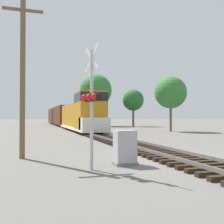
{
  "coord_description": "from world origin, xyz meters",
  "views": [
    {
      "loc": [
        -6.26,
        -10.39,
        1.9
      ],
      "look_at": [
        -0.4,
        8.57,
        2.27
      ],
      "focal_mm": 42.0,
      "sensor_mm": 36.0,
      "label": 1
    }
  ],
  "objects_px": {
    "relay_cabinet": "(125,148)",
    "utility_pole": "(23,74)",
    "tree_far_right": "(171,93)",
    "tree_mid_background": "(133,100)",
    "freight_train": "(64,116)",
    "crossing_signal_near": "(91,100)",
    "tree_deep_background": "(96,90)"
  },
  "relations": [
    {
      "from": "freight_train",
      "to": "tree_mid_background",
      "type": "relative_size",
      "value": 7.38
    },
    {
      "from": "relay_cabinet",
      "to": "utility_pole",
      "type": "distance_m",
      "value": 5.84
    },
    {
      "from": "tree_far_right",
      "to": "tree_deep_background",
      "type": "height_order",
      "value": "tree_deep_background"
    },
    {
      "from": "crossing_signal_near",
      "to": "tree_far_right",
      "type": "distance_m",
      "value": 26.2
    },
    {
      "from": "freight_train",
      "to": "crossing_signal_near",
      "type": "height_order",
      "value": "freight_train"
    },
    {
      "from": "crossing_signal_near",
      "to": "tree_far_right",
      "type": "relative_size",
      "value": 0.63
    },
    {
      "from": "relay_cabinet",
      "to": "tree_mid_background",
      "type": "relative_size",
      "value": 0.19
    },
    {
      "from": "relay_cabinet",
      "to": "crossing_signal_near",
      "type": "bearing_deg",
      "value": -158.49
    },
    {
      "from": "crossing_signal_near",
      "to": "relay_cabinet",
      "type": "relative_size",
      "value": 3.27
    },
    {
      "from": "crossing_signal_near",
      "to": "tree_far_right",
      "type": "xyz_separation_m",
      "value": [
        15.33,
        21.1,
        2.54
      ]
    },
    {
      "from": "tree_far_right",
      "to": "tree_mid_background",
      "type": "bearing_deg",
      "value": 83.69
    },
    {
      "from": "utility_pole",
      "to": "tree_mid_background",
      "type": "height_order",
      "value": "utility_pole"
    },
    {
      "from": "relay_cabinet",
      "to": "tree_far_right",
      "type": "distance_m",
      "value": 25.11
    },
    {
      "from": "utility_pole",
      "to": "tree_mid_background",
      "type": "relative_size",
      "value": 1.01
    },
    {
      "from": "crossing_signal_near",
      "to": "tree_deep_background",
      "type": "relative_size",
      "value": 0.42
    },
    {
      "from": "freight_train",
      "to": "tree_deep_background",
      "type": "bearing_deg",
      "value": 7.47
    },
    {
      "from": "tree_far_right",
      "to": "tree_mid_background",
      "type": "height_order",
      "value": "tree_mid_background"
    },
    {
      "from": "crossing_signal_near",
      "to": "relay_cabinet",
      "type": "height_order",
      "value": "crossing_signal_near"
    },
    {
      "from": "crossing_signal_near",
      "to": "tree_mid_background",
      "type": "distance_m",
      "value": 42.93
    },
    {
      "from": "relay_cabinet",
      "to": "utility_pole",
      "type": "height_order",
      "value": "utility_pole"
    },
    {
      "from": "tree_far_right",
      "to": "tree_mid_background",
      "type": "xyz_separation_m",
      "value": [
        2.0,
        18.09,
        0.14
      ]
    },
    {
      "from": "tree_deep_background",
      "to": "utility_pole",
      "type": "bearing_deg",
      "value": -108.18
    },
    {
      "from": "freight_train",
      "to": "tree_mid_background",
      "type": "xyz_separation_m",
      "value": [
        13.12,
        -3.53,
        3.11
      ]
    },
    {
      "from": "crossing_signal_near",
      "to": "utility_pole",
      "type": "height_order",
      "value": "utility_pole"
    },
    {
      "from": "relay_cabinet",
      "to": "tree_far_right",
      "type": "xyz_separation_m",
      "value": [
        13.82,
        20.5,
        4.39
      ]
    },
    {
      "from": "freight_train",
      "to": "tree_mid_background",
      "type": "bearing_deg",
      "value": -15.05
    },
    {
      "from": "freight_train",
      "to": "relay_cabinet",
      "type": "distance_m",
      "value": 42.23
    },
    {
      "from": "relay_cabinet",
      "to": "tree_mid_background",
      "type": "height_order",
      "value": "tree_mid_background"
    },
    {
      "from": "crossing_signal_near",
      "to": "tree_mid_background",
      "type": "relative_size",
      "value": 0.61
    },
    {
      "from": "tree_mid_background",
      "to": "tree_far_right",
      "type": "bearing_deg",
      "value": -96.31
    },
    {
      "from": "freight_train",
      "to": "utility_pole",
      "type": "bearing_deg",
      "value": -99.61
    },
    {
      "from": "relay_cabinet",
      "to": "freight_train",
      "type": "bearing_deg",
      "value": 86.33
    }
  ]
}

